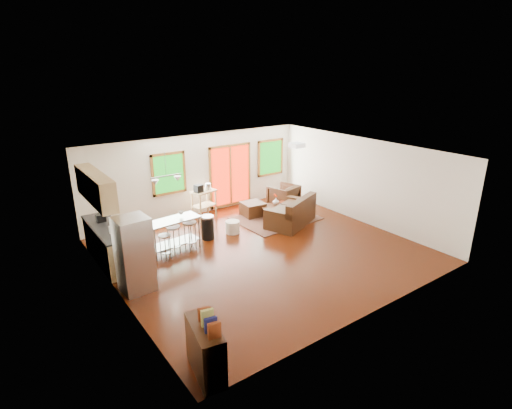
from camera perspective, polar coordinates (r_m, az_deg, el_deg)
floor at (r=10.58m, az=0.95°, el=-6.64°), size 7.50×7.00×0.02m
ceiling at (r=9.73m, az=1.04°, el=7.39°), size 7.50×7.00×0.02m
back_wall at (r=12.95m, az=-8.32°, el=4.22°), size 7.50×0.02×2.60m
left_wall at (r=8.54m, az=-19.79°, el=-4.74°), size 0.02×7.00×2.60m
right_wall at (r=12.59m, az=14.91°, el=3.34°), size 0.02×7.00×2.60m
front_wall at (r=7.76m, az=16.71°, el=-6.85°), size 7.50×0.02×2.60m
window_left at (r=12.44m, az=-12.34°, el=4.32°), size 1.10×0.05×1.30m
french_doors at (r=13.52m, az=-3.67°, el=4.16°), size 1.60×0.05×2.10m
window_right at (r=14.37m, az=2.09°, el=6.73°), size 1.10×0.05×1.30m
rug at (r=12.70m, az=2.86°, el=-2.00°), size 2.51×1.97×0.02m
loveseat at (r=12.16m, az=5.13°, el=-1.34°), size 1.90×1.51×0.89m
coffee_table at (r=12.82m, az=2.74°, el=-0.35°), size 1.05×0.85×0.37m
armchair at (r=13.59m, az=3.94°, el=1.33°), size 1.04×1.00×0.88m
ottoman at (r=12.89m, az=-0.47°, el=-0.66°), size 0.72×0.72×0.44m
pouf at (r=11.61m, az=-3.37°, el=-3.22°), size 0.43×0.43×0.36m
vase at (r=12.77m, az=2.85°, el=0.58°), size 0.25×0.26×0.35m
book at (r=12.84m, az=3.64°, el=0.77°), size 0.22×0.07×0.30m
cabinets at (r=10.28m, az=-20.84°, el=-3.07°), size 0.64×2.24×2.30m
refrigerator at (r=8.87m, az=-16.93°, el=-6.84°), size 0.71×0.67×1.66m
island at (r=10.53m, az=-11.70°, el=-3.51°), size 1.44×0.68×0.89m
cup at (r=10.53m, az=-10.67°, el=-1.08°), size 0.14×0.12×0.12m
bar_stool_a at (r=10.17m, az=-12.88°, el=-5.15°), size 0.41×0.41×0.66m
bar_stool_b at (r=10.37m, az=-11.72°, el=-4.08°), size 0.47×0.47×0.77m
bar_stool_c at (r=10.55m, az=-9.44°, el=-3.49°), size 0.42×0.42×0.78m
trash_can at (r=11.22m, az=-6.93°, el=-3.24°), size 0.42×0.42×0.68m
kitchen_cart at (r=12.58m, az=-7.57°, el=1.39°), size 0.85×0.65×1.15m
bookshelf at (r=6.63m, az=-7.21°, el=-19.78°), size 0.56×1.03×1.15m
ceiling_flush at (r=11.19m, az=5.84°, el=8.44°), size 0.35×0.35×0.12m
pendant_light at (r=10.26m, az=-12.66°, el=3.44°), size 0.80×0.18×0.79m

